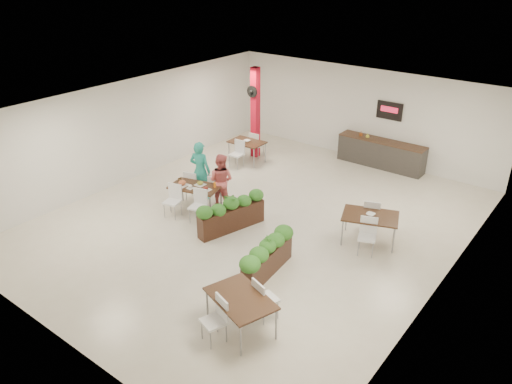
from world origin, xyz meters
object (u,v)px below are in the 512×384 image
(planter_left, at_px, (231,212))
(side_table_c, at_px, (241,302))
(red_column, at_px, (255,112))
(planter_right, at_px, (268,255))
(service_counter, at_px, (381,153))
(side_table_b, at_px, (370,219))
(side_table_a, at_px, (247,145))
(diner_man, at_px, (200,171))
(main_table, at_px, (195,190))
(diner_woman, at_px, (221,180))

(planter_left, bearing_deg, side_table_c, -47.38)
(red_column, height_order, planter_right, red_column)
(service_counter, height_order, side_table_b, service_counter)
(planter_right, distance_m, side_table_a, 6.83)
(planter_right, bearing_deg, side_table_b, 66.19)
(red_column, bearing_deg, side_table_c, -54.18)
(service_counter, bearing_deg, side_table_c, -81.50)
(side_table_b, bearing_deg, red_column, 132.97)
(diner_man, bearing_deg, red_column, -92.24)
(side_table_a, distance_m, side_table_b, 6.25)
(diner_man, bearing_deg, main_table, 106.15)
(diner_woman, bearing_deg, diner_man, -14.65)
(planter_right, height_order, side_table_a, planter_right)
(diner_woman, bearing_deg, side_table_a, -78.72)
(service_counter, bearing_deg, diner_man, -119.73)
(service_counter, distance_m, side_table_b, 5.17)
(planter_left, bearing_deg, planter_right, -28.46)
(diner_woman, relative_size, side_table_b, 0.96)
(diner_man, xyz_separation_m, side_table_b, (5.09, 0.76, -0.25))
(red_column, height_order, diner_man, red_column)
(planter_left, distance_m, side_table_b, 3.56)
(red_column, bearing_deg, diner_man, -77.59)
(diner_woman, bearing_deg, side_table_b, 175.45)
(red_column, height_order, service_counter, red_column)
(main_table, bearing_deg, planter_right, -20.30)
(main_table, xyz_separation_m, diner_woman, (0.41, 0.66, 0.16))
(service_counter, bearing_deg, side_table_a, -147.61)
(planter_left, distance_m, side_table_c, 3.91)
(main_table, height_order, planter_right, planter_right)
(diner_man, relative_size, side_table_b, 1.08)
(diner_man, relative_size, diner_woman, 1.12)
(red_column, height_order, side_table_b, red_column)
(red_column, distance_m, side_table_a, 1.18)
(diner_man, height_order, side_table_c, diner_man)
(planter_right, distance_m, side_table_b, 2.97)
(service_counter, xyz_separation_m, main_table, (-2.79, -6.23, 0.14))
(main_table, bearing_deg, service_counter, 65.87)
(service_counter, bearing_deg, planter_left, -100.95)
(side_table_a, xyz_separation_m, side_table_c, (5.29, -6.87, 0.01))
(planter_right, xyz_separation_m, side_table_b, (1.20, 2.71, 0.15))
(main_table, distance_m, planter_right, 3.73)
(planter_right, height_order, side_table_b, planter_right)
(service_counter, relative_size, planter_left, 1.51)
(diner_man, xyz_separation_m, diner_woman, (0.80, -0.00, -0.09))
(diner_man, xyz_separation_m, side_table_c, (4.58, -3.77, -0.26))
(planter_left, height_order, side_table_c, planter_left)
(service_counter, relative_size, main_table, 1.60)
(red_column, height_order, side_table_c, red_column)
(main_table, bearing_deg, planter_left, -8.60)
(side_table_b, relative_size, side_table_c, 1.00)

